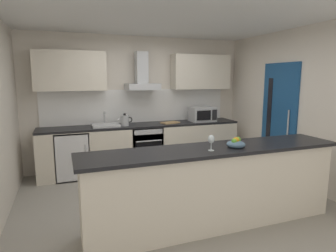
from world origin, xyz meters
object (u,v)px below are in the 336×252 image
at_px(refrigerator, 72,155).
at_px(sink, 106,125).
at_px(range_hood, 142,78).
at_px(wine_glass, 211,140).
at_px(microwave, 202,114).
at_px(chopping_board, 170,123).
at_px(kettle, 125,120).
at_px(fruit_bowl, 236,144).
at_px(oven, 145,147).

relative_size(refrigerator, sink, 1.70).
bearing_deg(sink, range_hood, 9.13).
height_order(refrigerator, wine_glass, wine_glass).
height_order(range_hood, wine_glass, range_hood).
xyz_separation_m(sink, range_hood, (0.74, 0.12, 0.86)).
distance_m(microwave, range_hood, 1.45).
bearing_deg(microwave, range_hood, 172.74).
height_order(range_hood, chopping_board, range_hood).
distance_m(kettle, range_hood, 0.89).
bearing_deg(sink, microwave, -1.13).
distance_m(range_hood, fruit_bowl, 2.76).
relative_size(oven, microwave, 1.60).
distance_m(sink, kettle, 0.36).
relative_size(wine_glass, chopping_board, 0.52).
relative_size(oven, kettle, 2.77).
relative_size(refrigerator, range_hood, 1.18).
height_order(kettle, wine_glass, wine_glass).
relative_size(sink, kettle, 1.73).
bearing_deg(oven, range_hood, 90.00).
distance_m(oven, sink, 0.87).
bearing_deg(wine_glass, microwave, 65.09).
xyz_separation_m(refrigerator, fruit_bowl, (1.78, -2.48, 0.59)).
xyz_separation_m(sink, fruit_bowl, (1.16, -2.50, 0.09)).
relative_size(range_hood, wine_glass, 4.05).
bearing_deg(refrigerator, wine_glass, -60.37).
height_order(oven, kettle, kettle).
height_order(sink, chopping_board, sink).
height_order(kettle, range_hood, range_hood).
height_order(refrigerator, microwave, microwave).
distance_m(refrigerator, chopping_board, 1.94).
bearing_deg(range_hood, chopping_board, -16.29).
bearing_deg(refrigerator, oven, 0.12).
height_order(microwave, range_hood, range_hood).
relative_size(microwave, kettle, 1.73).
height_order(refrigerator, chopping_board, chopping_board).
distance_m(microwave, wine_glass, 2.75).
xyz_separation_m(oven, kettle, (-0.39, -0.03, 0.55)).
xyz_separation_m(sink, chopping_board, (1.26, -0.03, -0.02)).
xyz_separation_m(range_hood, chopping_board, (0.52, -0.15, -0.88)).
bearing_deg(wine_glass, range_hood, 91.64).
xyz_separation_m(fruit_bowl, chopping_board, (0.10, 2.46, -0.11)).
height_order(oven, microwave, microwave).
distance_m(sink, chopping_board, 1.26).
bearing_deg(refrigerator, microwave, -0.56).
relative_size(microwave, fruit_bowl, 2.27).
relative_size(fruit_bowl, chopping_board, 0.65).
bearing_deg(microwave, sink, 178.87).
bearing_deg(chopping_board, oven, 177.41).
bearing_deg(oven, fruit_bowl, -80.25).
xyz_separation_m(microwave, sink, (-1.97, 0.04, -0.12)).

